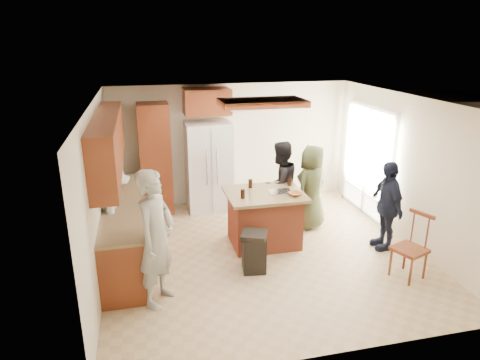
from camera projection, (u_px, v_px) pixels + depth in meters
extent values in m
plane|color=tan|center=(263.00, 252.00, 7.10)|extent=(5.00, 5.00, 0.00)
plane|color=white|center=(266.00, 100.00, 6.30)|extent=(5.00, 5.00, 0.00)
plane|color=beige|center=(231.00, 144.00, 9.01)|extent=(5.00, 0.00, 5.00)
plane|color=beige|center=(333.00, 256.00, 4.39)|extent=(5.00, 0.00, 5.00)
plane|color=beige|center=(98.00, 193.00, 6.16)|extent=(0.00, 5.00, 5.00)
plane|color=beige|center=(406.00, 170.00, 7.24)|extent=(0.00, 5.00, 5.00)
cube|color=white|center=(368.00, 162.00, 8.41)|extent=(0.02, 1.60, 2.10)
cube|color=white|center=(367.00, 162.00, 8.40)|extent=(0.08, 1.72, 2.10)
cube|color=maroon|center=(262.00, 103.00, 6.51)|extent=(1.30, 0.70, 0.10)
cube|color=white|center=(262.00, 107.00, 6.53)|extent=(1.10, 0.50, 0.02)
cube|color=olive|center=(428.00, 207.00, 9.08)|extent=(3.00, 3.00, 0.10)
cube|color=#593319|center=(446.00, 151.00, 9.45)|extent=(1.40, 1.60, 2.00)
imported|color=#96978E|center=(156.00, 238.00, 5.50)|extent=(0.77, 0.84, 1.86)
imported|color=black|center=(280.00, 185.00, 7.83)|extent=(0.93, 0.79, 1.63)
imported|color=#363F25|center=(312.00, 187.00, 7.82)|extent=(0.91, 0.83, 1.56)
imported|color=#181D30|center=(386.00, 205.00, 7.03)|extent=(0.51, 0.91, 1.51)
imported|color=gray|center=(114.00, 215.00, 6.60)|extent=(0.70, 1.08, 1.55)
cube|color=maroon|center=(125.00, 231.00, 6.86)|extent=(0.60, 3.00, 0.88)
cube|color=#846B4C|center=(123.00, 204.00, 6.71)|extent=(0.64, 3.00, 0.04)
cube|color=maroon|center=(108.00, 144.00, 6.37)|extent=(0.35, 3.00, 0.85)
cube|color=maroon|center=(155.00, 159.00, 8.44)|extent=(0.60, 0.60, 2.20)
cube|color=maroon|center=(207.00, 101.00, 8.31)|extent=(0.90, 0.60, 0.50)
cube|color=white|center=(209.00, 166.00, 8.65)|extent=(0.90, 0.72, 1.80)
cube|color=gray|center=(212.00, 172.00, 8.32)|extent=(0.01, 0.01, 1.71)
cylinder|color=silver|center=(207.00, 168.00, 8.24)|extent=(0.02, 0.02, 0.70)
cylinder|color=silver|center=(217.00, 167.00, 8.29)|extent=(0.02, 0.02, 0.70)
cube|color=#AA462B|center=(264.00, 220.00, 7.26)|extent=(1.10, 0.85, 0.88)
cube|color=#87714E|center=(265.00, 194.00, 7.12)|extent=(1.28, 1.03, 0.05)
cube|color=silver|center=(280.00, 192.00, 7.11)|extent=(0.39, 0.30, 0.02)
imported|color=brown|center=(296.00, 194.00, 6.97)|extent=(0.22, 0.22, 0.05)
cylinder|color=black|center=(243.00, 194.00, 6.84)|extent=(0.07, 0.07, 0.15)
cylinder|color=black|center=(250.00, 184.00, 7.32)|extent=(0.07, 0.07, 0.15)
cylinder|color=black|center=(290.00, 182.00, 7.42)|extent=(0.07, 0.07, 0.15)
cube|color=black|center=(254.00, 254.00, 6.46)|extent=(0.38, 0.38, 0.55)
cube|color=black|center=(254.00, 235.00, 6.36)|extent=(0.47, 0.47, 0.08)
cube|color=maroon|center=(410.00, 250.00, 6.22)|extent=(0.54, 0.54, 0.05)
cylinder|color=maroon|center=(411.00, 272.00, 6.07)|extent=(0.05, 0.05, 0.44)
cylinder|color=maroon|center=(425.00, 265.00, 6.25)|extent=(0.05, 0.05, 0.44)
cylinder|color=maroon|center=(391.00, 262.00, 6.34)|extent=(0.05, 0.05, 0.44)
cylinder|color=maroon|center=(405.00, 256.00, 6.52)|extent=(0.05, 0.05, 0.44)
cube|color=maroon|center=(422.00, 214.00, 6.15)|extent=(0.18, 0.39, 0.05)
cylinder|color=maroon|center=(427.00, 233.00, 6.14)|extent=(0.03, 0.03, 0.50)
cylinder|color=maroon|center=(413.00, 227.00, 6.33)|extent=(0.03, 0.03, 0.50)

